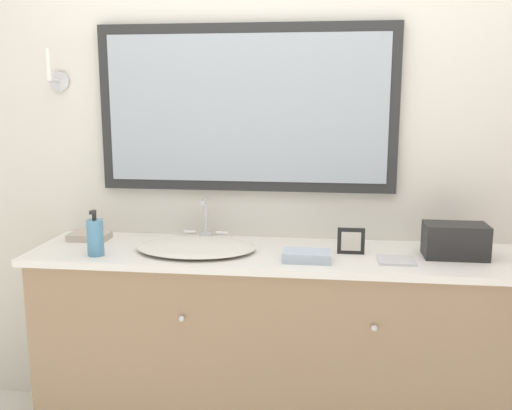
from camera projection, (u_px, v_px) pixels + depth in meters
name	position (u px, v px, depth m)	size (l,w,h in m)	color
wall_back	(286.00, 150.00, 2.61)	(8.00, 0.18, 2.55)	silver
vanity_counter	(281.00, 348.00, 2.49)	(2.14, 0.52, 0.88)	#937556
sink_basin	(196.00, 246.00, 2.43)	(0.51, 0.42, 0.19)	silver
soap_bottle	(95.00, 237.00, 2.35)	(0.07, 0.07, 0.19)	teal
appliance_box	(455.00, 241.00, 2.32)	(0.25, 0.15, 0.14)	black
picture_frame	(351.00, 241.00, 2.37)	(0.11, 0.01, 0.11)	black
hand_towel_near_sink	(307.00, 256.00, 2.28)	(0.19, 0.12, 0.04)	#A8B7C6
hand_towel_far_corner	(90.00, 236.00, 2.61)	(0.18, 0.12, 0.03)	#B7A899
metal_tray	(396.00, 260.00, 2.27)	(0.15, 0.13, 0.01)	silver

